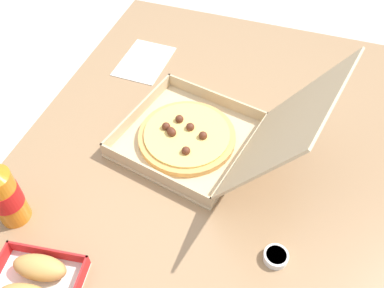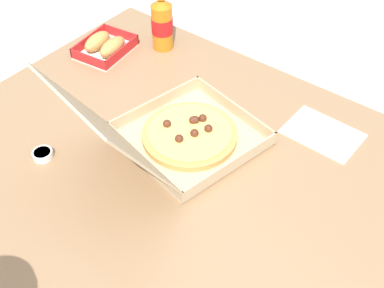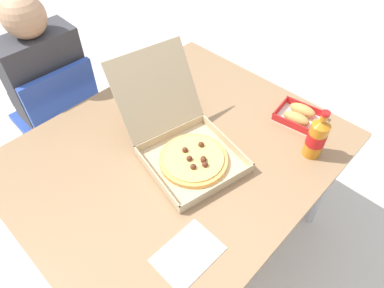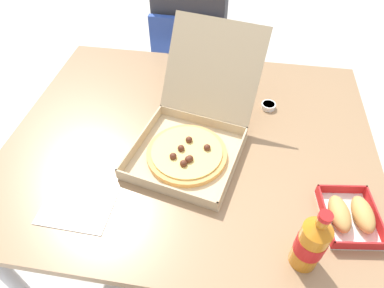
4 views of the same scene
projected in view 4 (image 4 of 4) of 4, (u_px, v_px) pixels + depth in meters
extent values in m
plane|color=beige|center=(191.00, 234.00, 1.71)|extent=(10.00, 10.00, 0.00)
cube|color=#997551|center=(191.00, 140.00, 1.21)|extent=(1.29, 1.08, 0.03)
cylinder|color=#B7B7BC|center=(14.00, 281.00, 1.21)|extent=(0.05, 0.05, 0.68)
cylinder|color=#B7B7BC|center=(102.00, 113.00, 1.85)|extent=(0.05, 0.05, 0.68)
cylinder|color=#B7B7BC|center=(316.00, 136.00, 1.72)|extent=(0.05, 0.05, 0.68)
cube|color=#2D4CAD|center=(193.00, 69.00, 1.98)|extent=(0.41, 0.41, 0.04)
cube|color=#2D4CAD|center=(186.00, 54.00, 1.71)|extent=(0.36, 0.04, 0.38)
cylinder|color=#B2B2B7|center=(222.00, 84.00, 2.23)|extent=(0.03, 0.03, 0.43)
cylinder|color=#B2B2B7|center=(173.00, 79.00, 2.28)|extent=(0.03, 0.03, 0.43)
cylinder|color=#B2B2B7|center=(215.00, 118.00, 2.00)|extent=(0.03, 0.03, 0.43)
cylinder|color=#B2B2B7|center=(160.00, 111.00, 2.05)|extent=(0.03, 0.03, 0.43)
cylinder|color=#333847|center=(210.00, 84.00, 2.22)|extent=(0.09, 0.09, 0.45)
cylinder|color=#333847|center=(184.00, 81.00, 2.25)|extent=(0.09, 0.09, 0.45)
cube|color=#333847|center=(210.00, 51.00, 1.99)|extent=(0.12, 0.30, 0.10)
cube|color=#333847|center=(181.00, 48.00, 2.01)|extent=(0.12, 0.30, 0.10)
cube|color=#38383D|center=(190.00, 20.00, 1.71)|extent=(0.37, 0.19, 0.42)
cube|color=tan|center=(186.00, 156.00, 1.13)|extent=(0.40, 0.40, 0.01)
cube|color=tan|center=(165.00, 189.00, 1.01)|extent=(0.33, 0.08, 0.04)
cube|color=tan|center=(141.00, 139.00, 1.16)|extent=(0.08, 0.33, 0.04)
cube|color=tan|center=(233.00, 165.00, 1.08)|extent=(0.08, 0.33, 0.04)
cube|color=tan|center=(202.00, 120.00, 1.22)|extent=(0.33, 0.08, 0.04)
cube|color=tan|center=(212.00, 69.00, 1.16)|extent=(0.37, 0.25, 0.29)
cylinder|color=tan|center=(186.00, 154.00, 1.13)|extent=(0.27, 0.27, 0.02)
cylinder|color=#EAC666|center=(185.00, 151.00, 1.12)|extent=(0.24, 0.24, 0.01)
sphere|color=#562819|center=(181.00, 148.00, 1.11)|extent=(0.02, 0.02, 0.02)
sphere|color=#562819|center=(207.00, 148.00, 1.12)|extent=(0.02, 0.02, 0.02)
sphere|color=#562819|center=(188.00, 160.00, 1.08)|extent=(0.02, 0.02, 0.02)
sphere|color=#562819|center=(183.00, 163.00, 1.07)|extent=(0.02, 0.02, 0.02)
sphere|color=#562819|center=(188.00, 140.00, 1.14)|extent=(0.02, 0.02, 0.02)
sphere|color=#562819|center=(190.00, 159.00, 1.08)|extent=(0.02, 0.02, 0.02)
sphere|color=#562819|center=(173.00, 156.00, 1.09)|extent=(0.02, 0.02, 0.02)
cube|color=white|center=(348.00, 219.00, 0.97)|extent=(0.17, 0.21, 0.00)
cube|color=red|center=(361.00, 246.00, 0.89)|extent=(0.15, 0.02, 0.03)
cube|color=red|center=(341.00, 189.00, 1.02)|extent=(0.15, 0.02, 0.03)
cube|color=red|center=(325.00, 215.00, 0.95)|extent=(0.03, 0.19, 0.03)
cube|color=red|center=(376.00, 216.00, 0.95)|extent=(0.03, 0.19, 0.03)
ellipsoid|color=tan|center=(339.00, 214.00, 0.95)|extent=(0.07, 0.13, 0.05)
ellipsoid|color=tan|center=(363.00, 214.00, 0.95)|extent=(0.07, 0.13, 0.05)
cylinder|color=orange|center=(310.00, 246.00, 0.83)|extent=(0.07, 0.07, 0.16)
cone|color=orange|center=(320.00, 227.00, 0.76)|extent=(0.07, 0.07, 0.02)
cylinder|color=orange|center=(323.00, 221.00, 0.74)|extent=(0.03, 0.03, 0.02)
cylinder|color=red|center=(326.00, 217.00, 0.73)|extent=(0.03, 0.03, 0.01)
cylinder|color=red|center=(310.00, 244.00, 0.82)|extent=(0.07, 0.07, 0.06)
cube|color=white|center=(77.00, 208.00, 0.99)|extent=(0.21, 0.15, 0.00)
cylinder|color=white|center=(268.00, 106.00, 1.31)|extent=(0.06, 0.06, 0.02)
cylinder|color=#DBBC66|center=(269.00, 105.00, 1.30)|extent=(0.05, 0.05, 0.01)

